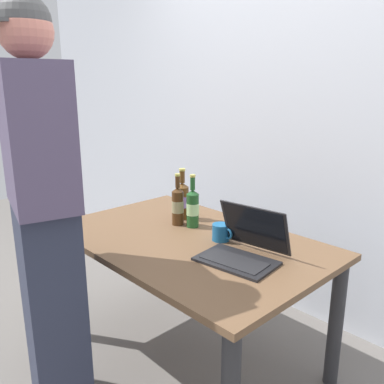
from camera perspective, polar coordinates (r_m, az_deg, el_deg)
ground_plane at (r=2.40m, az=-0.58°, el=-22.37°), size 8.00×8.00×0.00m
desk at (r=2.09m, az=-0.63°, el=-9.22°), size 1.40×0.90×0.70m
laptop at (r=1.82m, az=7.44°, el=-7.74°), size 0.37×0.34×0.23m
beer_bottle_brown at (r=2.18m, az=0.09°, el=-2.21°), size 0.07×0.07×0.29m
beer_bottle_green at (r=2.31m, az=-1.39°, el=-1.09°), size 0.08×0.08×0.30m
beer_bottle_amber at (r=2.21m, az=-2.05°, el=-1.89°), size 0.07×0.07×0.29m
person_figure at (r=1.75m, az=-20.24°, el=-4.62°), size 0.47×0.35×1.78m
coffee_mug at (r=2.01m, az=4.19°, el=-5.77°), size 0.12×0.09×0.08m
back_wall at (r=2.62m, az=14.42°, el=11.10°), size 6.00×0.10×2.60m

